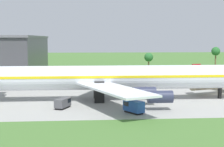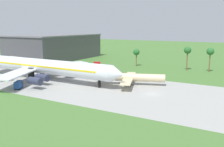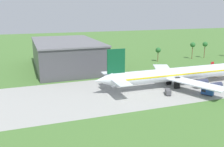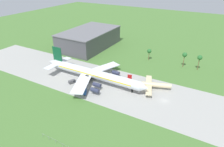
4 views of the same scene
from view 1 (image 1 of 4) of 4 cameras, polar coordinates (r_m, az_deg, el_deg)
jet_airliner at (r=85.96m, az=-0.86°, el=-0.70°), size 79.04×51.69×19.03m
baggage_tug at (r=71.98m, az=3.57°, el=-5.46°), size 4.24×5.15×2.69m
fuel_truck at (r=77.51m, az=-8.13°, el=-4.86°), size 3.66×5.03×2.26m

